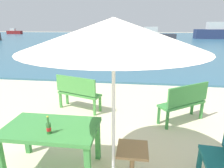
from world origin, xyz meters
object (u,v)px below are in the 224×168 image
(boat_barge, at_px, (153,37))
(boat_ferry, at_px, (14,32))
(side_table_wood, at_px, (132,159))
(bench_green_right, at_px, (78,91))
(beer_bottle_amber, at_px, (49,127))
(boat_tanker, at_px, (218,33))
(patio_umbrella, at_px, (114,34))
(bench_green_left, at_px, (184,101))
(picnic_table_green, at_px, (51,133))
(swimmer_person, at_px, (148,60))

(boat_barge, bearing_deg, boat_ferry, 148.39)
(side_table_wood, distance_m, bench_green_right, 2.74)
(beer_bottle_amber, relative_size, boat_tanker, 0.04)
(beer_bottle_amber, distance_m, bench_green_right, 2.45)
(patio_umbrella, xyz_separation_m, side_table_wood, (0.26, 0.16, -1.76))
(boat_tanker, bearing_deg, bench_green_right, -115.93)
(boat_tanker, bearing_deg, beer_bottle_amber, -113.65)
(boat_barge, bearing_deg, side_table_wood, -94.91)
(patio_umbrella, bearing_deg, boat_tanker, 67.80)
(boat_tanker, bearing_deg, boat_barge, -142.80)
(bench_green_left, relative_size, bench_green_right, 0.95)
(picnic_table_green, relative_size, bench_green_left, 1.18)
(boat_tanker, distance_m, boat_barge, 13.18)
(bench_green_left, bearing_deg, boat_ferry, 127.08)
(patio_umbrella, height_order, side_table_wood, patio_umbrella)
(beer_bottle_amber, xyz_separation_m, bench_green_left, (2.30, 2.06, -0.31))
(bench_green_left, height_order, boat_tanker, boat_tanker)
(picnic_table_green, height_order, bench_green_right, bench_green_right)
(beer_bottle_amber, xyz_separation_m, patio_umbrella, (0.91, -0.04, 1.26))
(beer_bottle_amber, relative_size, bench_green_left, 0.22)
(boat_tanker, bearing_deg, side_table_wood, -111.90)
(picnic_table_green, height_order, boat_barge, boat_barge)
(picnic_table_green, distance_m, boat_ferry, 50.89)
(boat_tanker, bearing_deg, boat_ferry, 164.82)
(boat_ferry, bearing_deg, bench_green_right, -55.14)
(boat_ferry, distance_m, boat_barge, 36.92)
(side_table_wood, relative_size, swimmer_person, 1.32)
(swimmer_person, bearing_deg, bench_green_right, -107.92)
(bench_green_right, bearing_deg, side_table_wood, -56.72)
(bench_green_left, relative_size, swimmer_person, 2.90)
(picnic_table_green, bearing_deg, boat_tanker, 66.13)
(boat_barge, bearing_deg, picnic_table_green, -97.95)
(bench_green_left, bearing_deg, side_table_wood, -120.30)
(patio_umbrella, distance_m, bench_green_right, 3.16)
(beer_bottle_amber, distance_m, boat_ferry, 51.08)
(swimmer_person, distance_m, boat_barge, 14.18)
(bench_green_right, distance_m, boat_ferry, 48.91)
(bench_green_right, xyz_separation_m, boat_ferry, (-27.96, 40.13, 0.01))
(picnic_table_green, xyz_separation_m, bench_green_left, (2.37, 1.87, -0.11))
(swimmer_person, height_order, boat_ferry, boat_ferry)
(side_table_wood, distance_m, boat_ferry, 51.64)
(bench_green_right, relative_size, boat_tanker, 0.18)
(picnic_table_green, distance_m, patio_umbrella, 1.78)
(beer_bottle_amber, relative_size, boat_ferry, 0.07)
(side_table_wood, bearing_deg, picnic_table_green, 176.78)
(boat_tanker, xyz_separation_m, boat_barge, (-10.49, -7.97, -0.24))
(bench_green_right, xyz_separation_m, boat_tanker, (13.98, 28.75, 0.46))
(picnic_table_green, bearing_deg, swimmer_person, 78.01)
(patio_umbrella, distance_m, bench_green_left, 2.97)
(picnic_table_green, bearing_deg, bench_green_right, 96.93)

